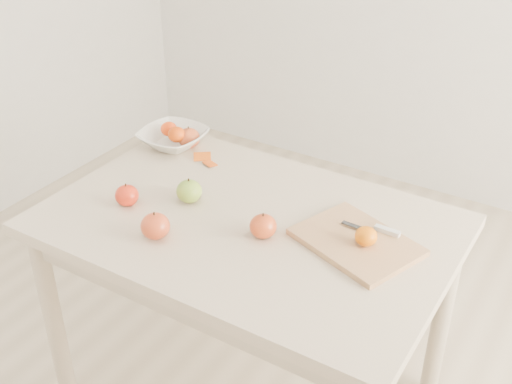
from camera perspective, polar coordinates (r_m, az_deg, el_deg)
The scene contains 14 objects.
table at distance 1.96m, azimuth -0.77°, elevation -4.87°, with size 1.20×0.80×0.75m.
cutting_board at distance 1.82m, azimuth 8.91°, elevation -4.41°, with size 0.32×0.24×0.02m, color tan.
board_tangerine at distance 1.78m, azimuth 9.75°, elevation -3.90°, with size 0.06×0.06×0.05m, color #CE6107.
fruit_bowl at distance 2.34m, azimuth -7.38°, elevation 4.78°, with size 0.23×0.23×0.06m, color white.
bowl_tangerine_near at distance 2.35m, azimuth -7.76°, elevation 5.59°, with size 0.06×0.06×0.05m, color red.
bowl_tangerine_far at distance 2.30m, azimuth -7.07°, elevation 5.10°, with size 0.06×0.06×0.06m, color #D94007.
orange_peel_a at distance 2.25m, azimuth -4.80°, elevation 3.06°, with size 0.06×0.04×0.00m, color #C84F0E.
orange_peel_b at distance 2.21m, azimuth -4.12°, elevation 2.48°, with size 0.04×0.04×0.00m, color #D14D0E.
paring_knife at distance 1.85m, azimuth 11.15°, elevation -3.34°, with size 0.17×0.05×0.01m.
apple_green at distance 1.99m, azimuth -5.96°, elevation 0.07°, with size 0.08×0.08×0.07m, color #5C8E22.
apple_red_e at distance 1.81m, azimuth 0.64°, elevation -3.06°, with size 0.08×0.08×0.07m, color #A21613.
apple_red_b at distance 2.00m, azimuth -11.41°, elevation -0.30°, with size 0.07×0.07×0.07m, color #9A0D0E.
apple_red_a at distance 2.32m, azimuth -5.98°, elevation 4.80°, with size 0.08×0.08×0.07m, color maroon.
apple_red_c at distance 1.83m, azimuth -8.94°, elevation -3.00°, with size 0.08×0.08×0.08m, color maroon.
Camera 1 is at (0.86, -1.34, 1.80)m, focal length 45.00 mm.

